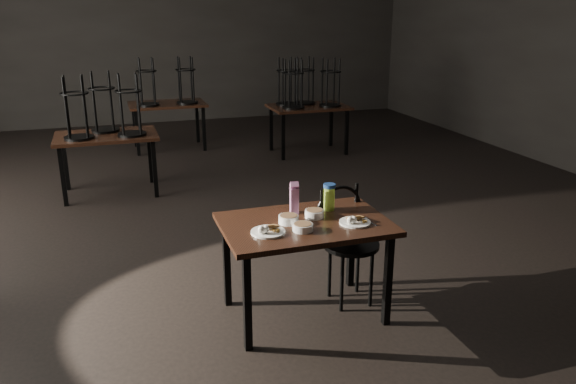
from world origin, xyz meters
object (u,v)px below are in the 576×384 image
object	(u,v)px
juice_carton	(294,199)
bentwood_chair	(346,235)
water_bottle	(329,197)
main_table	(305,232)

from	to	relation	value
juice_carton	bentwood_chair	xyz separation A→B (m)	(0.41, -0.06, -0.32)
juice_carton	water_bottle	xyz separation A→B (m)	(0.27, -0.02, -0.01)
main_table	bentwood_chair	size ratio (longest dim) A/B	1.32
water_bottle	bentwood_chair	bearing A→B (deg)	-17.34
main_table	water_bottle	bearing A→B (deg)	35.47
water_bottle	bentwood_chair	world-z (taller)	water_bottle
water_bottle	main_table	bearing A→B (deg)	-144.53
main_table	juice_carton	distance (m)	0.28
main_table	water_bottle	distance (m)	0.37
main_table	bentwood_chair	distance (m)	0.44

